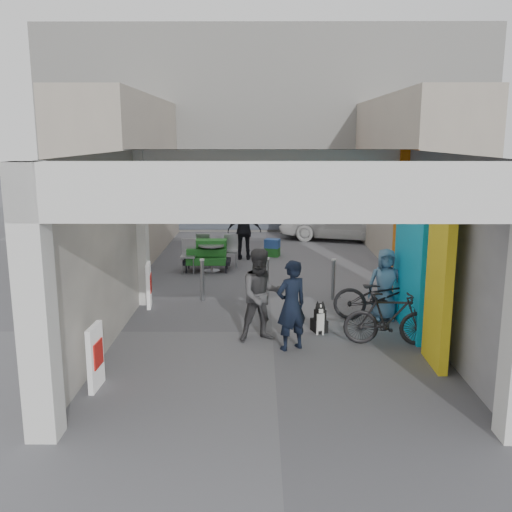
{
  "coord_description": "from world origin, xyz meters",
  "views": [
    {
      "loc": [
        -0.26,
        -10.68,
        3.79
      ],
      "look_at": [
        -0.33,
        1.0,
        1.32
      ],
      "focal_mm": 40.0,
      "sensor_mm": 36.0,
      "label": 1
    }
  ],
  "objects_px": {
    "man_with_dog": "(291,305)",
    "man_back_turned": "(262,295)",
    "produce_stand": "(207,259)",
    "man_crates": "(244,231)",
    "bicycle_rear": "(389,319)",
    "border_collie": "(320,320)",
    "white_van": "(341,220)",
    "man_elderly": "(385,284)",
    "cafe_set": "(208,257)",
    "bicycle_front": "(383,296)"
  },
  "relations": [
    {
      "from": "man_with_dog",
      "to": "man_back_turned",
      "type": "height_order",
      "value": "man_back_turned"
    },
    {
      "from": "produce_stand",
      "to": "man_crates",
      "type": "xyz_separation_m",
      "value": [
        1.03,
        1.59,
        0.55
      ]
    },
    {
      "from": "produce_stand",
      "to": "bicycle_rear",
      "type": "height_order",
      "value": "bicycle_rear"
    },
    {
      "from": "border_collie",
      "to": "bicycle_rear",
      "type": "xyz_separation_m",
      "value": [
        1.21,
        -0.64,
        0.24
      ]
    },
    {
      "from": "man_with_dog",
      "to": "man_crates",
      "type": "relative_size",
      "value": 0.92
    },
    {
      "from": "border_collie",
      "to": "white_van",
      "type": "xyz_separation_m",
      "value": [
        1.84,
        10.26,
        0.49
      ]
    },
    {
      "from": "man_crates",
      "to": "man_elderly",
      "type": "bearing_deg",
      "value": 120.28
    },
    {
      "from": "cafe_set",
      "to": "border_collie",
      "type": "bearing_deg",
      "value": -64.1
    },
    {
      "from": "man_with_dog",
      "to": "man_elderly",
      "type": "bearing_deg",
      "value": -168.56
    },
    {
      "from": "produce_stand",
      "to": "man_elderly",
      "type": "distance_m",
      "value": 6.01
    },
    {
      "from": "man_crates",
      "to": "bicycle_front",
      "type": "xyz_separation_m",
      "value": [
        3.03,
        -6.06,
        -0.37
      ]
    },
    {
      "from": "man_elderly",
      "to": "bicycle_front",
      "type": "height_order",
      "value": "man_elderly"
    },
    {
      "from": "man_with_dog",
      "to": "cafe_set",
      "type": "bearing_deg",
      "value": -100.85
    },
    {
      "from": "white_van",
      "to": "man_elderly",
      "type": "bearing_deg",
      "value": -165.62
    },
    {
      "from": "produce_stand",
      "to": "man_crates",
      "type": "distance_m",
      "value": 1.97
    },
    {
      "from": "man_crates",
      "to": "white_van",
      "type": "bearing_deg",
      "value": -132.59
    },
    {
      "from": "man_crates",
      "to": "bicycle_rear",
      "type": "relative_size",
      "value": 1.08
    },
    {
      "from": "man_elderly",
      "to": "bicycle_front",
      "type": "distance_m",
      "value": 0.27
    },
    {
      "from": "man_back_turned",
      "to": "bicycle_front",
      "type": "xyz_separation_m",
      "value": [
        2.51,
        1.16,
        -0.35
      ]
    },
    {
      "from": "man_elderly",
      "to": "white_van",
      "type": "bearing_deg",
      "value": 89.53
    },
    {
      "from": "man_elderly",
      "to": "white_van",
      "type": "distance_m",
      "value": 9.4
    },
    {
      "from": "border_collie",
      "to": "man_elderly",
      "type": "xyz_separation_m",
      "value": [
        1.45,
        0.87,
        0.49
      ]
    },
    {
      "from": "produce_stand",
      "to": "man_with_dog",
      "type": "distance_m",
      "value": 6.45
    },
    {
      "from": "cafe_set",
      "to": "man_back_turned",
      "type": "relative_size",
      "value": 0.89
    },
    {
      "from": "cafe_set",
      "to": "produce_stand",
      "type": "distance_m",
      "value": 0.29
    },
    {
      "from": "produce_stand",
      "to": "man_back_turned",
      "type": "xyz_separation_m",
      "value": [
        1.55,
        -5.63,
        0.53
      ]
    },
    {
      "from": "man_with_dog",
      "to": "produce_stand",
      "type": "bearing_deg",
      "value": -99.98
    },
    {
      "from": "bicycle_rear",
      "to": "man_back_turned",
      "type": "bearing_deg",
      "value": 88.85
    },
    {
      "from": "man_with_dog",
      "to": "white_van",
      "type": "distance_m",
      "value": 11.4
    },
    {
      "from": "border_collie",
      "to": "man_with_dog",
      "type": "xyz_separation_m",
      "value": [
        -0.61,
        -0.87,
        0.56
      ]
    },
    {
      "from": "man_back_turned",
      "to": "man_elderly",
      "type": "relative_size",
      "value": 1.17
    },
    {
      "from": "produce_stand",
      "to": "bicycle_front",
      "type": "relative_size",
      "value": 0.67
    },
    {
      "from": "bicycle_front",
      "to": "bicycle_rear",
      "type": "bearing_deg",
      "value": -177.84
    },
    {
      "from": "man_crates",
      "to": "cafe_set",
      "type": "bearing_deg",
      "value": 54.56
    },
    {
      "from": "produce_stand",
      "to": "bicycle_front",
      "type": "xyz_separation_m",
      "value": [
        4.06,
        -4.47,
        0.18
      ]
    },
    {
      "from": "man_crates",
      "to": "bicycle_rear",
      "type": "distance_m",
      "value": 7.99
    },
    {
      "from": "bicycle_rear",
      "to": "produce_stand",
      "type": "bearing_deg",
      "value": 37.93
    },
    {
      "from": "produce_stand",
      "to": "man_back_turned",
      "type": "bearing_deg",
      "value": -89.66
    },
    {
      "from": "man_elderly",
      "to": "bicycle_rear",
      "type": "relative_size",
      "value": 0.9
    },
    {
      "from": "produce_stand",
      "to": "border_collie",
      "type": "xyz_separation_m",
      "value": [
        2.68,
        -5.22,
        -0.09
      ]
    },
    {
      "from": "border_collie",
      "to": "man_with_dog",
      "type": "distance_m",
      "value": 1.2
    },
    {
      "from": "man_elderly",
      "to": "bicycle_rear",
      "type": "xyz_separation_m",
      "value": [
        -0.24,
        -1.5,
        -0.25
      ]
    },
    {
      "from": "border_collie",
      "to": "bicycle_front",
      "type": "bearing_deg",
      "value": 8.39
    },
    {
      "from": "man_crates",
      "to": "bicycle_rear",
      "type": "height_order",
      "value": "man_crates"
    },
    {
      "from": "produce_stand",
      "to": "man_back_turned",
      "type": "height_order",
      "value": "man_back_turned"
    },
    {
      "from": "man_elderly",
      "to": "bicycle_rear",
      "type": "distance_m",
      "value": 1.54
    },
    {
      "from": "man_back_turned",
      "to": "white_van",
      "type": "distance_m",
      "value": 11.08
    },
    {
      "from": "man_back_turned",
      "to": "man_crates",
      "type": "distance_m",
      "value": 7.24
    },
    {
      "from": "man_crates",
      "to": "man_back_turned",
      "type": "bearing_deg",
      "value": 96.8
    },
    {
      "from": "cafe_set",
      "to": "man_back_turned",
      "type": "xyz_separation_m",
      "value": [
        1.54,
        -5.92,
        0.55
      ]
    }
  ]
}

